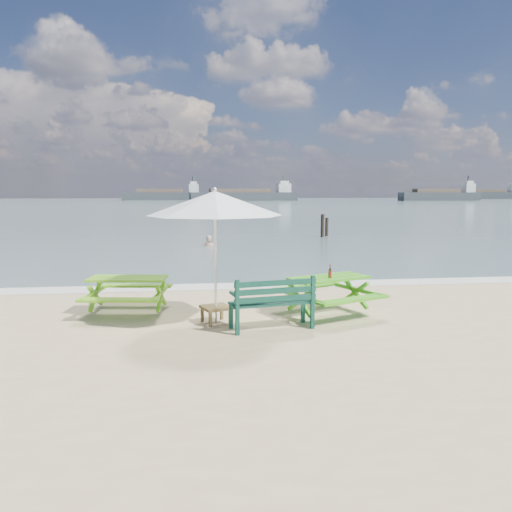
{
  "coord_description": "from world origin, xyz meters",
  "views": [
    {
      "loc": [
        -0.92,
        -8.18,
        2.47
      ],
      "look_at": [
        0.48,
        3.0,
        1.0
      ],
      "focal_mm": 35.0,
      "sensor_mm": 36.0,
      "label": 1
    }
  ],
  "objects": [
    {
      "name": "cargo_ships",
      "position": [
        54.07,
        122.62,
        1.18
      ],
      "size": [
        137.56,
        31.12,
        4.4
      ],
      "color": "#32383B",
      "rests_on": "ground"
    },
    {
      "name": "side_table",
      "position": [
        -0.53,
        1.01,
        0.17
      ],
      "size": [
        0.64,
        0.64,
        0.32
      ],
      "color": "brown",
      "rests_on": "ground"
    },
    {
      "name": "patio_umbrella",
      "position": [
        -0.53,
        1.01,
        2.25
      ],
      "size": [
        3.21,
        3.21,
        2.47
      ],
      "color": "silver",
      "rests_on": "ground"
    },
    {
      "name": "mooring_pilings",
      "position": [
        6.14,
        18.22,
        0.47
      ],
      "size": [
        0.59,
        0.79,
        1.43
      ],
      "color": "black",
      "rests_on": "ground"
    },
    {
      "name": "picnic_table_left",
      "position": [
        -2.27,
        2.04,
        0.35
      ],
      "size": [
        1.75,
        1.9,
        0.73
      ],
      "color": "#69B51B",
      "rests_on": "ground"
    },
    {
      "name": "picnic_table_right",
      "position": [
        1.76,
        1.42,
        0.37
      ],
      "size": [
        2.17,
        2.27,
        0.77
      ],
      "color": "#3D9B17",
      "rests_on": "ground"
    },
    {
      "name": "swimmer",
      "position": [
        -0.24,
        14.38,
        -0.33
      ],
      "size": [
        0.66,
        0.51,
        1.62
      ],
      "color": "tan",
      "rests_on": "ground"
    },
    {
      "name": "beer_bottle",
      "position": [
        1.74,
        1.28,
        0.85
      ],
      "size": [
        0.07,
        0.07,
        0.26
      ],
      "color": "#954F15",
      "rests_on": "picnic_table_right"
    },
    {
      "name": "park_bench",
      "position": [
        0.45,
        0.5,
        0.29
      ],
      "size": [
        1.57,
        0.77,
        0.93
      ],
      "color": "#0D382B",
      "rests_on": "ground"
    },
    {
      "name": "foam_strip",
      "position": [
        0.0,
        4.6,
        0.01
      ],
      "size": [
        22.0,
        0.9,
        0.01
      ],
      "primitive_type": "cube",
      "color": "silver",
      "rests_on": "ground"
    },
    {
      "name": "sea",
      "position": [
        0.0,
        85.0,
        0.0
      ],
      "size": [
        300.0,
        300.0,
        0.0
      ],
      "primitive_type": "plane",
      "color": "slate",
      "rests_on": "ground"
    }
  ]
}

